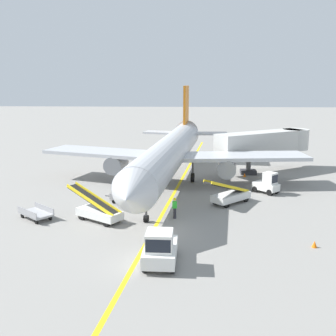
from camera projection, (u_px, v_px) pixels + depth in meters
The scene contains 13 objects.
ground_plane at pixel (158, 231), 29.52m from camera, with size 300.00×300.00×0.00m, color gray.
taxi_line_yellow at pixel (164, 210), 34.39m from camera, with size 0.30×80.00×0.01m, color yellow.
airliner at pixel (170, 152), 42.42m from camera, with size 28.45×35.34×10.10m.
jet_bridge at pixel (270, 142), 48.72m from camera, with size 12.07×9.14×4.85m.
pushback_tug at pixel (160, 249), 24.01m from camera, with size 1.95×3.63×2.20m.
baggage_tug_near_wing at pixel (267, 184), 39.49m from camera, with size 2.61×2.62×2.10m.
belt_loader_forward_hold at pixel (98, 211), 31.69m from camera, with size 4.89×3.74×2.59m.
belt_loader_aft_hold at pixel (230, 195), 36.18m from camera, with size 4.45×4.39×2.59m.
baggage_cart_loaded at pixel (127, 198), 36.32m from camera, with size 3.79×2.46×0.94m.
baggage_cart_empty_trailing at pixel (36, 213), 32.14m from camera, with size 3.42×3.01×0.94m.
ground_crew_marshaller at pixel (175, 207), 32.16m from camera, with size 0.36×0.24×1.70m.
safety_cone_nose_left at pixel (245, 175), 46.48m from camera, with size 0.36×0.36×0.44m, color orange.
safety_cone_nose_right at pixel (314, 244), 26.64m from camera, with size 0.36×0.36×0.44m, color orange.
Camera 1 is at (2.24, -27.85, 10.60)m, focal length 43.70 mm.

